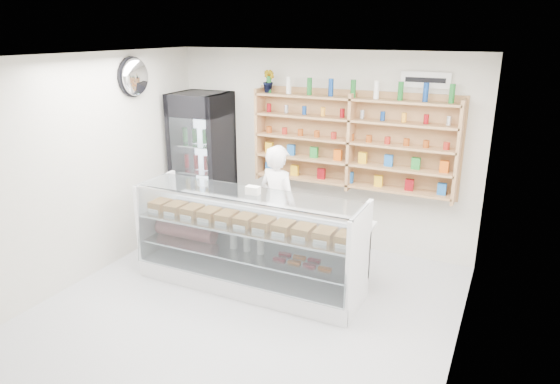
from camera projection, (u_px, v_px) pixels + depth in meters
The scene contains 8 objects.
room at pixel (231, 201), 5.06m from camera, with size 5.00×5.00×5.00m.
display_counter at pixel (250, 259), 6.17m from camera, with size 2.82×0.84×1.23m.
shop_worker at pixel (278, 206), 6.62m from camera, with size 0.60×0.39×1.65m, color white.
drinks_cooler at pixel (203, 163), 7.69m from camera, with size 0.81×0.79×2.17m.
wall_shelving at pixel (351, 142), 6.80m from camera, with size 2.84×0.28×1.33m.
potted_plant at pixel (269, 81), 7.08m from camera, with size 0.18×0.14×0.33m, color #1E6626.
security_mirror at pixel (135, 77), 6.66m from camera, with size 0.15×0.50×0.50m, color silver.
wall_sign at pixel (426, 80), 6.27m from camera, with size 0.62×0.03×0.20m, color white.
Camera 1 is at (2.52, -4.10, 3.05)m, focal length 32.00 mm.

